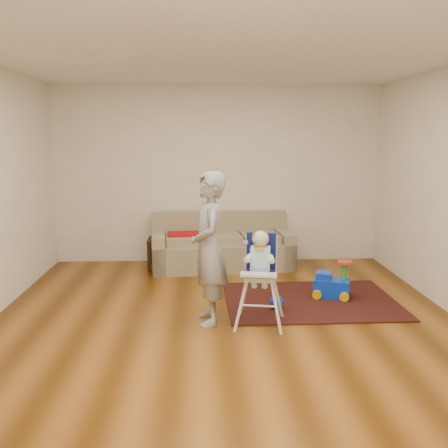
{
  "coord_description": "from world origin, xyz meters",
  "views": [
    {
      "loc": [
        -0.23,
        -4.93,
        1.95
      ],
      "look_at": [
        0.0,
        0.4,
        1.0
      ],
      "focal_mm": 40.0,
      "sensor_mm": 36.0,
      "label": 1
    }
  ],
  "objects_px": {
    "adult": "(209,248)",
    "high_chair": "(260,280)",
    "side_table": "(164,253)",
    "sofa": "(222,241)",
    "ride_on_toy": "(332,278)",
    "toy_ball": "(276,302)"
  },
  "relations": [
    {
      "from": "adult",
      "to": "high_chair",
      "type": "bearing_deg",
      "value": 73.29
    },
    {
      "from": "side_table",
      "to": "adult",
      "type": "xyz_separation_m",
      "value": [
        0.64,
        -2.19,
        0.57
      ]
    },
    {
      "from": "sofa",
      "to": "ride_on_toy",
      "type": "distance_m",
      "value": 1.95
    },
    {
      "from": "side_table",
      "to": "high_chair",
      "type": "distance_m",
      "value": 2.59
    },
    {
      "from": "sofa",
      "to": "ride_on_toy",
      "type": "height_order",
      "value": "sofa"
    },
    {
      "from": "side_table",
      "to": "toy_ball",
      "type": "relative_size",
      "value": 2.87
    },
    {
      "from": "ride_on_toy",
      "to": "toy_ball",
      "type": "relative_size",
      "value": 2.92
    },
    {
      "from": "sofa",
      "to": "toy_ball",
      "type": "relative_size",
      "value": 13.56
    },
    {
      "from": "toy_ball",
      "to": "high_chair",
      "type": "bearing_deg",
      "value": -119.89
    },
    {
      "from": "ride_on_toy",
      "to": "toy_ball",
      "type": "height_order",
      "value": "ride_on_toy"
    },
    {
      "from": "side_table",
      "to": "high_chair",
      "type": "height_order",
      "value": "high_chair"
    },
    {
      "from": "side_table",
      "to": "adult",
      "type": "bearing_deg",
      "value": -73.64
    },
    {
      "from": "side_table",
      "to": "adult",
      "type": "relative_size",
      "value": 0.28
    },
    {
      "from": "sofa",
      "to": "toy_ball",
      "type": "distance_m",
      "value": 1.98
    },
    {
      "from": "sofa",
      "to": "side_table",
      "type": "height_order",
      "value": "sofa"
    },
    {
      "from": "high_chair",
      "to": "sofa",
      "type": "bearing_deg",
      "value": 107.97
    },
    {
      "from": "sofa",
      "to": "side_table",
      "type": "distance_m",
      "value": 0.88
    },
    {
      "from": "ride_on_toy",
      "to": "high_chair",
      "type": "xyz_separation_m",
      "value": [
        -0.97,
        -0.83,
        0.24
      ]
    },
    {
      "from": "ride_on_toy",
      "to": "toy_ball",
      "type": "distance_m",
      "value": 0.86
    },
    {
      "from": "sofa",
      "to": "adult",
      "type": "height_order",
      "value": "adult"
    },
    {
      "from": "sofa",
      "to": "high_chair",
      "type": "xyz_separation_m",
      "value": [
        0.3,
        -2.3,
        0.09
      ]
    },
    {
      "from": "ride_on_toy",
      "to": "adult",
      "type": "bearing_deg",
      "value": -135.73
    }
  ]
}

